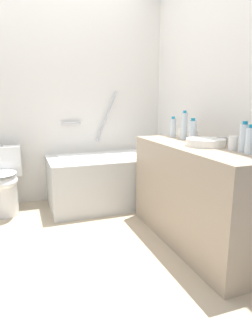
% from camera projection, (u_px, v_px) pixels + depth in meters
% --- Properties ---
extents(ground_plane, '(3.87, 3.87, 0.00)m').
position_uv_depth(ground_plane, '(64.00, 242.00, 2.52)').
color(ground_plane, '#C1AD8E').
extents(wall_back_tiled, '(3.27, 0.10, 2.59)m').
position_uv_depth(wall_back_tiled, '(43.00, 91.00, 3.35)').
color(wall_back_tiled, silver).
rests_on(wall_back_tiled, ground_plane).
extents(wall_right_mirror, '(0.10, 2.77, 2.59)m').
position_uv_depth(wall_right_mirror, '(219.00, 89.00, 2.72)').
color(wall_right_mirror, silver).
rests_on(wall_right_mirror, ground_plane).
extents(bathtub, '(1.44, 0.76, 1.30)m').
position_uv_depth(bathtub, '(112.00, 178.00, 3.42)').
color(bathtub, silver).
rests_on(bathtub, ground_plane).
extents(toilet, '(0.37, 0.52, 0.72)m').
position_uv_depth(toilet, '(4.00, 180.00, 3.09)').
color(toilet, white).
rests_on(toilet, ground_plane).
extents(vanity_counter, '(0.63, 1.45, 0.84)m').
position_uv_depth(vanity_counter, '(203.00, 194.00, 2.47)').
color(vanity_counter, tan).
rests_on(vanity_counter, ground_plane).
extents(sink_basin, '(0.31, 0.31, 0.06)m').
position_uv_depth(sink_basin, '(206.00, 142.00, 2.32)').
color(sink_basin, white).
rests_on(sink_basin, vanity_counter).
extents(sink_faucet, '(0.11, 0.15, 0.06)m').
position_uv_depth(sink_faucet, '(225.00, 141.00, 2.38)').
color(sink_faucet, '#9F9FA5').
rests_on(sink_faucet, vanity_counter).
extents(water_bottle_0, '(0.06, 0.06, 0.21)m').
position_uv_depth(water_bottle_0, '(244.00, 138.00, 2.04)').
color(water_bottle_0, silver).
rests_on(water_bottle_0, vanity_counter).
extents(water_bottle_1, '(0.07, 0.07, 0.20)m').
position_uv_depth(water_bottle_1, '(193.00, 131.00, 2.57)').
color(water_bottle_1, silver).
rests_on(water_bottle_1, vanity_counter).
extents(water_bottle_2, '(0.06, 0.06, 0.26)m').
position_uv_depth(water_bottle_2, '(184.00, 126.00, 2.68)').
color(water_bottle_2, silver).
rests_on(water_bottle_2, vanity_counter).
extents(water_bottle_4, '(0.07, 0.07, 0.20)m').
position_uv_depth(water_bottle_4, '(250.00, 140.00, 1.97)').
color(water_bottle_4, silver).
rests_on(water_bottle_4, vanity_counter).
extents(water_bottle_5, '(0.06, 0.06, 0.20)m').
position_uv_depth(water_bottle_5, '(173.00, 128.00, 2.87)').
color(water_bottle_5, silver).
rests_on(water_bottle_5, vanity_counter).
extents(drinking_glass_0, '(0.06, 0.06, 0.10)m').
position_uv_depth(drinking_glass_0, '(233.00, 143.00, 2.12)').
color(drinking_glass_0, white).
rests_on(drinking_glass_0, vanity_counter).
extents(drinking_glass_1, '(0.07, 0.07, 0.09)m').
position_uv_depth(drinking_glass_1, '(181.00, 133.00, 2.79)').
color(drinking_glass_1, white).
rests_on(drinking_glass_1, vanity_counter).
extents(drinking_glass_3, '(0.07, 0.07, 0.09)m').
position_uv_depth(drinking_glass_3, '(194.00, 135.00, 2.66)').
color(drinking_glass_3, white).
rests_on(drinking_glass_3, vanity_counter).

